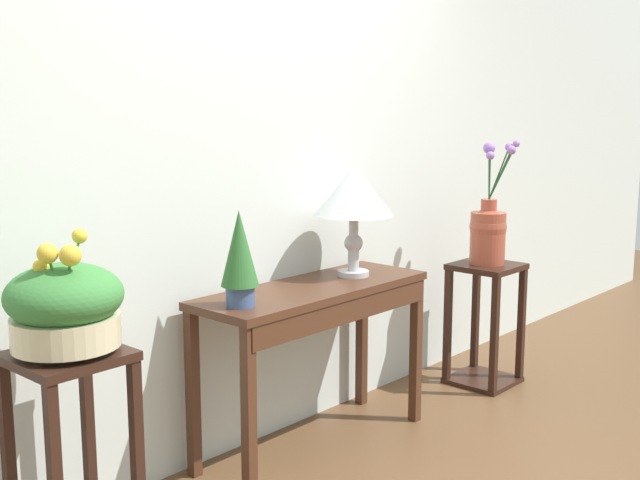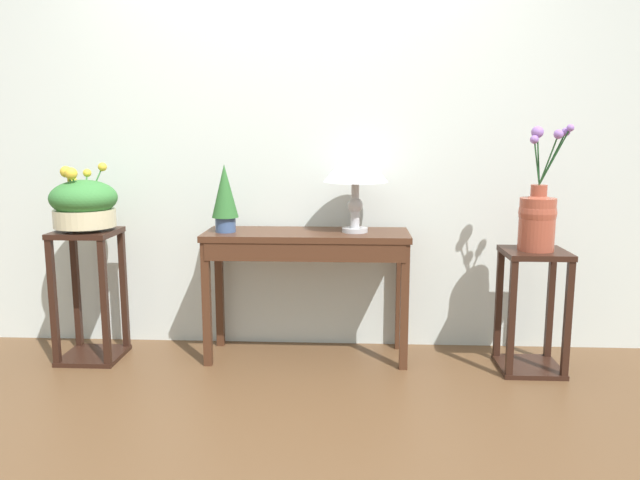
{
  "view_description": "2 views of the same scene",
  "coord_description": "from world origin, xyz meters",
  "px_view_note": "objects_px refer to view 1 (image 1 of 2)",
  "views": [
    {
      "loc": [
        -2.44,
        -1.25,
        1.53
      ],
      "look_at": [
        0.19,
        1.12,
        0.93
      ],
      "focal_mm": 44.54,
      "sensor_mm": 36.0,
      "label": 1
    },
    {
      "loc": [
        0.32,
        -2.41,
        1.29
      ],
      "look_at": [
        0.14,
        1.04,
        0.7
      ],
      "focal_mm": 34.57,
      "sensor_mm": 36.0,
      "label": 2
    }
  ],
  "objects_px": {
    "potted_plant_on_console": "(240,255)",
    "planter_bowl_wide_left": "(65,305)",
    "console_table": "(317,311)",
    "flower_vase_tall_right": "(488,230)",
    "table_lamp": "(354,194)",
    "pedestal_stand_left": "(74,465)",
    "pedestal_stand_right": "(485,324)"
  },
  "relations": [
    {
      "from": "pedestal_stand_left",
      "to": "pedestal_stand_right",
      "type": "xyz_separation_m",
      "value": [
        2.5,
        -0.05,
        -0.04
      ]
    },
    {
      "from": "planter_bowl_wide_left",
      "to": "flower_vase_tall_right",
      "type": "relative_size",
      "value": 0.57
    },
    {
      "from": "console_table",
      "to": "potted_plant_on_console",
      "type": "xyz_separation_m",
      "value": [
        -0.46,
        -0.01,
        0.32
      ]
    },
    {
      "from": "console_table",
      "to": "flower_vase_tall_right",
      "type": "distance_m",
      "value": 1.27
    },
    {
      "from": "potted_plant_on_console",
      "to": "planter_bowl_wide_left",
      "type": "relative_size",
      "value": 1.01
    },
    {
      "from": "console_table",
      "to": "flower_vase_tall_right",
      "type": "height_order",
      "value": "flower_vase_tall_right"
    },
    {
      "from": "table_lamp",
      "to": "planter_bowl_wide_left",
      "type": "height_order",
      "value": "table_lamp"
    },
    {
      "from": "console_table",
      "to": "planter_bowl_wide_left",
      "type": "height_order",
      "value": "planter_bowl_wide_left"
    },
    {
      "from": "console_table",
      "to": "planter_bowl_wide_left",
      "type": "xyz_separation_m",
      "value": [
        -1.25,
        -0.07,
        0.28
      ]
    },
    {
      "from": "table_lamp",
      "to": "potted_plant_on_console",
      "type": "relative_size",
      "value": 1.32
    },
    {
      "from": "table_lamp",
      "to": "planter_bowl_wide_left",
      "type": "distance_m",
      "value": 1.54
    },
    {
      "from": "pedestal_stand_left",
      "to": "flower_vase_tall_right",
      "type": "distance_m",
      "value": 2.54
    },
    {
      "from": "console_table",
      "to": "pedestal_stand_right",
      "type": "xyz_separation_m",
      "value": [
        1.25,
        -0.11,
        -0.3
      ]
    },
    {
      "from": "pedestal_stand_right",
      "to": "flower_vase_tall_right",
      "type": "xyz_separation_m",
      "value": [
        0.0,
        -0.0,
        0.53
      ]
    },
    {
      "from": "table_lamp",
      "to": "pedestal_stand_right",
      "type": "distance_m",
      "value": 1.26
    },
    {
      "from": "planter_bowl_wide_left",
      "to": "flower_vase_tall_right",
      "type": "height_order",
      "value": "flower_vase_tall_right"
    },
    {
      "from": "pedestal_stand_left",
      "to": "console_table",
      "type": "bearing_deg",
      "value": 3.04
    },
    {
      "from": "console_table",
      "to": "pedestal_stand_left",
      "type": "relative_size",
      "value": 1.53
    },
    {
      "from": "potted_plant_on_console",
      "to": "pedestal_stand_left",
      "type": "distance_m",
      "value": 0.98
    },
    {
      "from": "console_table",
      "to": "table_lamp",
      "type": "xyz_separation_m",
      "value": [
        0.27,
        0.02,
        0.49
      ]
    },
    {
      "from": "pedestal_stand_right",
      "to": "flower_vase_tall_right",
      "type": "bearing_deg",
      "value": -64.72
    },
    {
      "from": "console_table",
      "to": "planter_bowl_wide_left",
      "type": "relative_size",
      "value": 3.07
    },
    {
      "from": "pedestal_stand_right",
      "to": "potted_plant_on_console",
      "type": "bearing_deg",
      "value": 176.5
    },
    {
      "from": "potted_plant_on_console",
      "to": "planter_bowl_wide_left",
      "type": "bearing_deg",
      "value": -175.76
    },
    {
      "from": "table_lamp",
      "to": "pedestal_stand_right",
      "type": "xyz_separation_m",
      "value": [
        0.97,
        -0.14,
        -0.79
      ]
    },
    {
      "from": "potted_plant_on_console",
      "to": "flower_vase_tall_right",
      "type": "relative_size",
      "value": 0.57
    },
    {
      "from": "flower_vase_tall_right",
      "to": "pedestal_stand_left",
      "type": "bearing_deg",
      "value": 178.91
    },
    {
      "from": "pedestal_stand_right",
      "to": "flower_vase_tall_right",
      "type": "distance_m",
      "value": 0.53
    },
    {
      "from": "potted_plant_on_console",
      "to": "flower_vase_tall_right",
      "type": "distance_m",
      "value": 1.71
    },
    {
      "from": "table_lamp",
      "to": "potted_plant_on_console",
      "type": "distance_m",
      "value": 0.75
    },
    {
      "from": "pedestal_stand_left",
      "to": "planter_bowl_wide_left",
      "type": "bearing_deg",
      "value": -136.66
    },
    {
      "from": "flower_vase_tall_right",
      "to": "console_table",
      "type": "bearing_deg",
      "value": 174.78
    }
  ]
}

